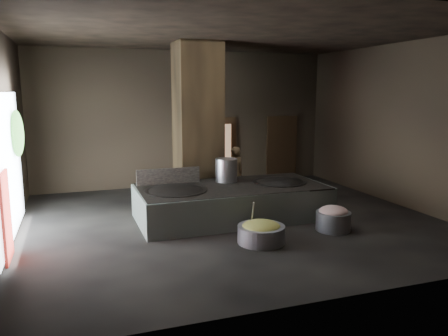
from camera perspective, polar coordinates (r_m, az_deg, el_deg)
name	(u,v)px	position (r m, az deg, el deg)	size (l,w,h in m)	color
floor	(231,222)	(11.01, 0.88, -7.03)	(10.00, 9.00, 0.10)	black
ceiling	(231,31)	(10.62, 0.95, 17.45)	(10.00, 9.00, 0.10)	black
back_wall	(185,119)	(14.92, -5.10, 6.40)	(10.00, 0.10, 4.50)	black
front_wall	(338,156)	(6.51, 14.71, 1.54)	(10.00, 0.10, 4.50)	black
right_wall	(401,125)	(13.17, 22.13, 5.24)	(0.10, 9.00, 4.50)	black
pillar	(198,125)	(12.28, -3.45, 5.66)	(1.20, 1.20, 4.50)	black
hearth_platform	(232,202)	(11.07, 1.01, -4.47)	(4.70, 2.25, 0.82)	#9EB0A2
platform_cap	(232,186)	(10.98, 1.01, -2.41)	(4.60, 2.21, 0.03)	black
wok_left	(176,194)	(10.55, -6.33, -3.35)	(1.48, 1.48, 0.41)	black
wok_left_rim	(176,191)	(10.53, -6.34, -2.98)	(1.51, 1.51, 0.05)	black
wok_right	(279,185)	(11.56, 7.23, -2.19)	(1.38, 1.38, 0.39)	black
wok_right_rim	(279,182)	(11.54, 7.24, -1.85)	(1.41, 1.41, 0.05)	black
stock_pot	(226,170)	(11.44, 0.31, -0.29)	(0.57, 0.57, 0.61)	#B5B6BD
splash_guard	(169,176)	(11.25, -7.26, -1.07)	(1.63, 0.06, 0.41)	black
cook	(235,173)	(13.02, 1.39, -0.59)	(0.57, 0.37, 1.56)	brown
veg_basin	(261,234)	(9.38, 4.87, -8.61)	(1.01, 1.01, 0.37)	gray
veg_fill	(261,227)	(9.33, 4.89, -7.65)	(0.83, 0.83, 0.25)	olive
ladle	(252,216)	(9.34, 3.69, -6.32)	(0.03, 0.03, 0.79)	#B5B6BD
meat_basin	(333,221)	(10.45, 14.06, -6.73)	(0.80, 0.80, 0.44)	gray
meat_fill	(334,211)	(10.39, 14.12, -5.51)	(0.66, 0.66, 0.25)	#B36F6B
doorway_near	(220,151)	(15.27, -0.56, 2.18)	(1.18, 0.08, 2.38)	black
doorway_near_glow	(219,154)	(15.10, -0.62, 1.90)	(0.86, 0.04, 2.03)	#8C6647
doorway_far	(282,149)	(16.18, 7.53, 2.54)	(1.18, 0.08, 2.38)	black
doorway_far_glow	(281,149)	(16.42, 7.48, 2.47)	(0.80, 0.04, 1.90)	#8C6647
left_opening	(8,166)	(10.31, -26.36, 0.18)	(0.04, 4.20, 3.10)	white
pavilion_sliver	(6,217)	(9.19, -26.55, -5.72)	(0.05, 0.90, 1.70)	maroon
tree_silhouette	(17,133)	(11.31, -25.41, 4.10)	(0.28, 1.10, 1.10)	#194714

